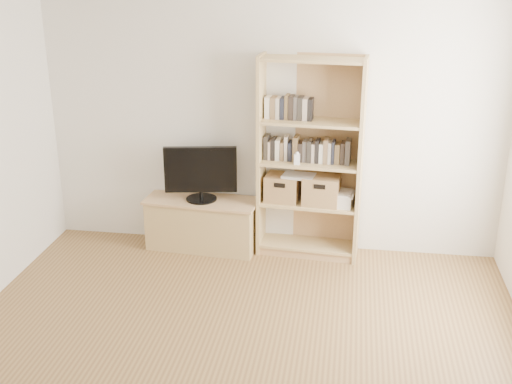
% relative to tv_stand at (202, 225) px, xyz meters
% --- Properties ---
extents(back_wall, '(4.50, 0.02, 2.60)m').
position_rel_tv_stand_xyz_m(back_wall, '(0.67, 0.20, 1.05)').
color(back_wall, silver).
rests_on(back_wall, floor).
extents(ceiling, '(4.50, 5.00, 0.01)m').
position_rel_tv_stand_xyz_m(ceiling, '(0.67, -2.30, 2.35)').
color(ceiling, white).
rests_on(ceiling, back_wall).
extents(tv_stand, '(1.12, 0.50, 0.50)m').
position_rel_tv_stand_xyz_m(tv_stand, '(0.00, 0.00, 0.00)').
color(tv_stand, tan).
rests_on(tv_stand, floor).
extents(bookshelf, '(1.01, 0.42, 1.98)m').
position_rel_tv_stand_xyz_m(bookshelf, '(1.07, 0.03, 0.74)').
color(bookshelf, tan).
rests_on(bookshelf, floor).
extents(television, '(0.71, 0.18, 0.56)m').
position_rel_tv_stand_xyz_m(television, '(0.00, 0.00, 0.55)').
color(television, black).
rests_on(television, tv_stand).
extents(books_row_mid, '(0.84, 0.26, 0.22)m').
position_rel_tv_stand_xyz_m(books_row_mid, '(1.07, 0.05, 0.83)').
color(books_row_mid, '#302C27').
rests_on(books_row_mid, bookshelf).
extents(books_row_upper, '(0.36, 0.15, 0.18)m').
position_rel_tv_stand_xyz_m(books_row_upper, '(0.86, 0.07, 1.21)').
color(books_row_upper, '#302C27').
rests_on(books_row_upper, bookshelf).
extents(baby_monitor, '(0.05, 0.04, 0.10)m').
position_rel_tv_stand_xyz_m(baby_monitor, '(0.96, -0.07, 0.77)').
color(baby_monitor, white).
rests_on(baby_monitor, bookshelf).
extents(basket_left, '(0.34, 0.30, 0.26)m').
position_rel_tv_stand_xyz_m(basket_left, '(0.81, 0.04, 0.43)').
color(basket_left, '#8C623F').
rests_on(basket_left, bookshelf).
extents(basket_right, '(0.37, 0.31, 0.28)m').
position_rel_tv_stand_xyz_m(basket_right, '(1.19, 0.01, 0.44)').
color(basket_right, '#8C623F').
rests_on(basket_right, bookshelf).
extents(laptop, '(0.34, 0.26, 0.02)m').
position_rel_tv_stand_xyz_m(laptop, '(0.97, 0.02, 0.57)').
color(laptop, silver).
rests_on(laptop, basket_left).
extents(magazine_stack, '(0.20, 0.26, 0.11)m').
position_rel_tv_stand_xyz_m(magazine_stack, '(1.41, -0.00, 0.35)').
color(magazine_stack, beige).
rests_on(magazine_stack, bookshelf).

